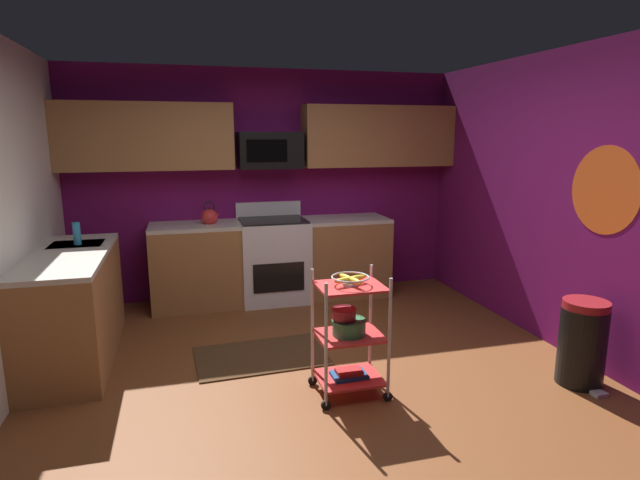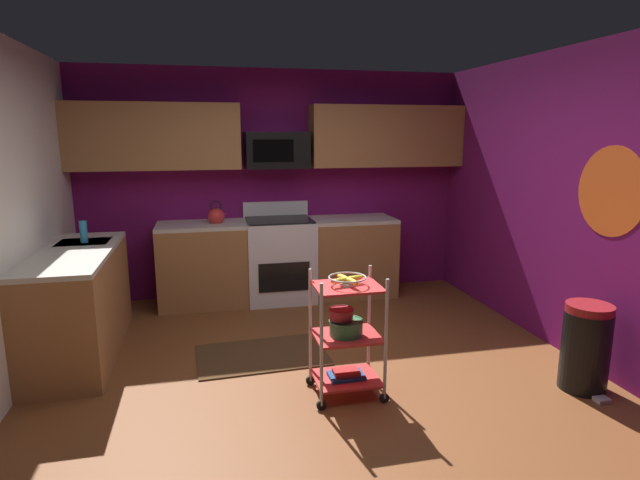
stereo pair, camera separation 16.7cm
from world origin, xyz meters
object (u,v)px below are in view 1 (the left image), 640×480
(fruit_bowl, at_px, (350,279))
(dish_soap_bottle, at_px, (77,234))
(microwave, at_px, (270,150))
(kettle, at_px, (210,217))
(book_stack, at_px, (349,374))
(trash_can, at_px, (582,343))
(rolling_cart, at_px, (350,335))
(mixing_bowl_large, at_px, (349,327))
(oven_range, at_px, (273,259))
(mixing_bowl_small, at_px, (344,313))

(fruit_bowl, xyz_separation_m, dish_soap_bottle, (-2.03, 1.52, 0.14))
(microwave, distance_m, kettle, 0.99)
(book_stack, height_order, trash_can, trash_can)
(rolling_cart, distance_m, mixing_bowl_large, 0.07)
(oven_range, bearing_deg, rolling_cart, -86.34)
(microwave, height_order, mixing_bowl_large, microwave)
(mixing_bowl_large, bearing_deg, fruit_bowl, 0.00)
(rolling_cart, relative_size, book_stack, 3.53)
(oven_range, distance_m, book_stack, 2.35)
(oven_range, height_order, book_stack, oven_range)
(mixing_bowl_large, distance_m, kettle, 2.51)
(microwave, relative_size, fruit_bowl, 2.57)
(kettle, bearing_deg, trash_can, -45.37)
(rolling_cart, relative_size, mixing_bowl_large, 3.63)
(mixing_bowl_small, distance_m, book_stack, 0.47)
(fruit_bowl, bearing_deg, mixing_bowl_small, 161.79)
(rolling_cart, relative_size, fruit_bowl, 3.36)
(mixing_bowl_small, distance_m, dish_soap_bottle, 2.53)
(dish_soap_bottle, bearing_deg, book_stack, -36.82)
(mixing_bowl_large, height_order, trash_can, trash_can)
(rolling_cart, bearing_deg, oven_range, 93.66)
(mixing_bowl_large, bearing_deg, oven_range, 93.52)
(fruit_bowl, bearing_deg, microwave, 93.52)
(rolling_cart, distance_m, book_stack, 0.30)
(fruit_bowl, height_order, book_stack, fruit_bowl)
(oven_range, xyz_separation_m, microwave, (-0.00, 0.10, 1.22))
(mixing_bowl_large, relative_size, kettle, 0.95)
(microwave, xyz_separation_m, kettle, (-0.69, -0.11, -0.70))
(oven_range, xyz_separation_m, fruit_bowl, (0.15, -2.32, 0.40))
(rolling_cart, height_order, book_stack, rolling_cart)
(rolling_cart, relative_size, dish_soap_bottle, 4.57)
(kettle, relative_size, trash_can, 0.40)
(microwave, xyz_separation_m, rolling_cart, (0.15, -2.42, -1.25))
(book_stack, bearing_deg, kettle, 109.95)
(dish_soap_bottle, bearing_deg, mixing_bowl_small, -37.13)
(trash_can, bearing_deg, book_stack, 169.89)
(microwave, height_order, fruit_bowl, microwave)
(mixing_bowl_small, bearing_deg, rolling_cart, -18.21)
(fruit_bowl, bearing_deg, oven_range, 93.66)
(book_stack, distance_m, kettle, 2.60)
(fruit_bowl, bearing_deg, dish_soap_bottle, 143.18)
(oven_range, height_order, mixing_bowl_small, oven_range)
(microwave, bearing_deg, trash_can, -55.19)
(kettle, bearing_deg, oven_range, 0.32)
(rolling_cart, height_order, fruit_bowl, rolling_cart)
(oven_range, relative_size, dish_soap_bottle, 5.50)
(book_stack, xyz_separation_m, trash_can, (1.75, -0.31, 0.18))
(fruit_bowl, relative_size, mixing_bowl_large, 1.08)
(rolling_cart, xyz_separation_m, mixing_bowl_large, (-0.01, 0.00, 0.07))
(fruit_bowl, distance_m, book_stack, 0.72)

